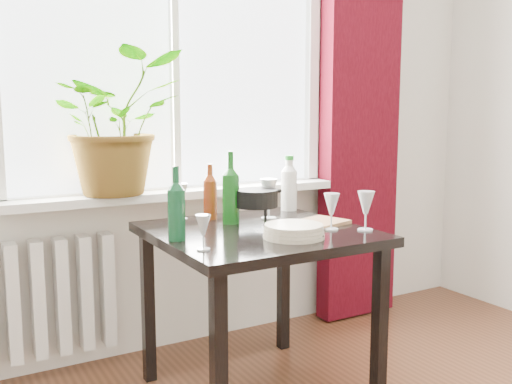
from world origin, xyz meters
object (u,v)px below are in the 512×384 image
wine_bottle_left (176,203)px  plate_stack (294,231)px  wineglass_back_center (269,198)px  radiator (25,301)px  cleaning_bottle (289,183)px  table (258,250)px  bottle_amber (210,191)px  wineglass_front_left (203,232)px  tv_remote (301,236)px  cutting_board (316,223)px  potted_plant (116,123)px  wineglass_front_right (331,211)px  wineglass_far_right (366,210)px  fondue_pot (256,206)px  wine_bottle_right (231,187)px  wineglass_back_left (180,201)px

wine_bottle_left → plate_stack: bearing=-24.8°
wineglass_back_center → plate_stack: (-0.12, -0.39, -0.07)m
radiator → cleaning_bottle: bearing=-14.1°
table → bottle_amber: bottle_amber is taller
bottle_amber → wineglass_front_left: bottle_amber is taller
tv_remote → radiator: bearing=110.7°
wine_bottle_left → cutting_board: size_ratio=1.02×
radiator → bottle_amber: bearing=-22.6°
radiator → wine_bottle_left: size_ratio=2.78×
potted_plant → wineglass_front_right: size_ratio=4.23×
wineglass_far_right → wineglass_front_left: wineglass_far_right is taller
radiator → potted_plant: size_ratio=1.20×
tv_remote → fondue_pot: bearing=63.4°
wineglass_front_right → plate_stack: wineglass_front_right is taller
wine_bottle_right → wineglass_back_center: (0.20, 0.01, -0.07)m
wineglass_front_left → bottle_amber: bearing=62.3°
wineglass_back_center → wineglass_front_left: 0.65m
wine_bottle_right → wineglass_back_center: size_ratio=1.69×
cleaning_bottle → wineglass_front_right: cleaning_bottle is taller
wine_bottle_left → potted_plant: bearing=94.3°
potted_plant → wineglass_far_right: bearing=-46.5°
radiator → table: 1.09m
wineglass_back_left → plate_stack: size_ratio=0.70×
wine_bottle_right → wineglass_far_right: size_ratio=1.90×
wine_bottle_left → fondue_pot: size_ratio=1.31×
potted_plant → wineglass_front_left: 0.89m
table → potted_plant: bearing=125.3°
wine_bottle_left → wineglass_back_left: bearing=65.8°
potted_plant → wineglass_back_center: (0.58, -0.41, -0.34)m
cleaning_bottle → fondue_pot: 0.37m
wineglass_far_right → wineglass_back_left: bearing=133.4°
table → cutting_board: (0.26, -0.05, 0.10)m
wineglass_far_right → cleaning_bottle: bearing=90.9°
radiator → cleaning_bottle: 1.35m
wine_bottle_left → plate_stack: wine_bottle_left is taller
bottle_amber → fondue_pot: 0.23m
bottle_amber → wineglass_front_left: 0.60m
wineglass_front_right → wine_bottle_left: bearing=167.2°
table → wine_bottle_right: 0.31m
wine_bottle_right → fondue_pot: wine_bottle_right is taller
wineglass_back_left → tv_remote: bearing=-66.6°
wineglass_far_right → tv_remote: (-0.32, 0.01, -0.08)m
bottle_amber → tv_remote: bearing=-76.1°
potted_plant → wine_bottle_left: potted_plant is taller
cleaning_bottle → wineglass_back_left: bearing=176.2°
wineglass_front_right → cutting_board: bearing=88.0°
wineglass_far_right → fondue_pot: (-0.31, 0.37, -0.01)m
wine_bottle_left → wineglass_back_center: size_ratio=1.50×
wineglass_front_left → plate_stack: 0.40m
wineglass_back_center → tv_remote: bearing=-103.6°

